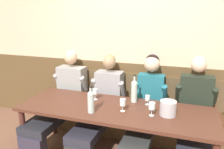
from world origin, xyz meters
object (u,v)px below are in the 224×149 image
object	(u,v)px
dining_table	(115,113)
wine_glass_mid_right	(123,103)
ice_bucket	(168,108)
person_center_right_seat	(195,116)
person_right_seat	(62,98)
person_left_seat	(101,104)
person_center_left_seat	(146,108)
wine_bottle_clear_water	(91,101)
wine_glass_center_front	(148,98)
wine_glass_mid_left	(152,106)
wine_glass_by_bottle	(95,92)
wine_bottle_green_tall	(134,90)
wall_bench	(128,117)

from	to	relation	value
dining_table	wine_glass_mid_right	bearing A→B (deg)	-29.45
ice_bucket	dining_table	bearing A→B (deg)	179.82
dining_table	person_center_right_seat	xyz separation A→B (m)	(0.94, 0.30, -0.03)
person_right_seat	person_left_seat	xyz separation A→B (m)	(0.64, -0.01, -0.01)
person_center_left_seat	wine_bottle_clear_water	bearing A→B (deg)	-136.11
person_left_seat	wine_glass_center_front	xyz separation A→B (m)	(0.66, -0.09, 0.20)
ice_bucket	wine_glass_mid_left	bearing A→B (deg)	-156.92
person_center_right_seat	ice_bucket	size ratio (longest dim) A/B	7.00
wine_glass_by_bottle	wine_glass_mid_right	world-z (taller)	wine_glass_mid_right
person_right_seat	person_center_right_seat	world-z (taller)	person_center_right_seat
person_left_seat	ice_bucket	distance (m)	1.01
person_right_seat	wine_glass_by_bottle	distance (m)	0.66
wine_bottle_clear_water	wine_glass_center_front	distance (m)	0.73
person_center_right_seat	wine_bottle_clear_water	distance (m)	1.30
person_right_seat	person_center_right_seat	size ratio (longest dim) A/B	0.98
person_center_right_seat	wine_bottle_clear_water	world-z (taller)	person_center_right_seat
person_right_seat	wine_glass_mid_left	world-z (taller)	person_right_seat
person_right_seat	person_center_left_seat	size ratio (longest dim) A/B	0.99
person_center_left_seat	ice_bucket	size ratio (longest dim) A/B	6.93
wine_glass_mid_left	wine_glass_center_front	distance (m)	0.32
ice_bucket	person_right_seat	bearing A→B (deg)	168.22
person_center_left_seat	person_center_right_seat	bearing A→B (deg)	-1.16
wine_bottle_green_tall	wine_glass_mid_left	world-z (taller)	wine_bottle_green_tall
wine_glass_mid_right	person_center_left_seat	bearing A→B (deg)	60.91
wall_bench	dining_table	bearing A→B (deg)	-90.00
person_left_seat	person_center_left_seat	world-z (taller)	person_center_left_seat
dining_table	wine_glass_mid_left	world-z (taller)	wine_glass_mid_left
person_left_seat	wall_bench	bearing A→B (deg)	49.38
wine_glass_mid_right	wall_bench	bearing A→B (deg)	98.84
wine_glass_center_front	person_center_left_seat	bearing A→B (deg)	108.13
person_center_left_seat	person_right_seat	bearing A→B (deg)	179.52
wine_bottle_green_tall	wine_glass_by_bottle	xyz separation A→B (m)	(-0.51, -0.09, -0.05)
person_center_right_seat	wine_bottle_clear_water	size ratio (longest dim) A/B	3.99
person_center_left_seat	wine_glass_by_bottle	size ratio (longest dim) A/B	8.59
wine_bottle_green_tall	wine_glass_mid_right	xyz separation A→B (m)	(-0.06, -0.33, -0.05)
wine_bottle_green_tall	dining_table	bearing A→B (deg)	-123.20
wine_bottle_green_tall	wine_glass_center_front	distance (m)	0.20
ice_bucket	person_center_left_seat	bearing A→B (deg)	133.63
wine_bottle_clear_water	person_center_right_seat	bearing A→B (deg)	24.03
wine_glass_mid_left	wine_glass_mid_right	xyz separation A→B (m)	(-0.34, 0.01, -0.01)
ice_bucket	wine_glass_mid_right	world-z (taller)	ice_bucket
person_center_left_seat	wine_bottle_green_tall	distance (m)	0.29
dining_table	person_left_seat	world-z (taller)	person_left_seat
person_right_seat	wine_glass_by_bottle	size ratio (longest dim) A/B	8.53
wall_bench	person_center_right_seat	size ratio (longest dim) A/B	2.06
person_left_seat	person_center_right_seat	distance (m)	1.24
person_right_seat	wine_glass_mid_right	xyz separation A→B (m)	(1.06, -0.39, 0.21)
dining_table	wine_glass_by_bottle	xyz separation A→B (m)	(-0.34, 0.18, 0.18)
wine_glass_mid_right	wine_glass_center_front	size ratio (longest dim) A/B	1.26
wall_bench	wine_glass_mid_left	size ratio (longest dim) A/B	16.85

